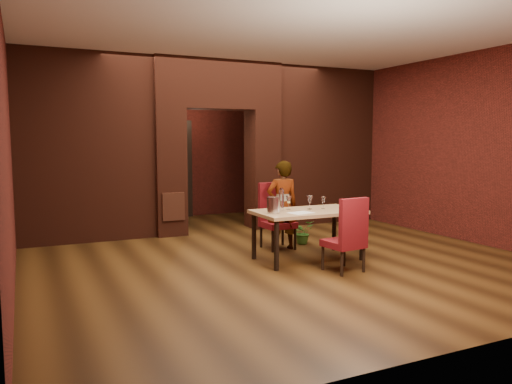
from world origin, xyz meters
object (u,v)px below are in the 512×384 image
chair_near (344,234)px  wine_bucket (273,205)px  water_bottle (281,199)px  potted_plant (303,232)px  wine_glass_a (289,203)px  chair_far (278,216)px  wine_glass_b (310,202)px  dining_table (308,235)px  wine_glass_c (323,203)px  person_seated (282,205)px

chair_near → wine_bucket: (-0.67, 0.71, 0.34)m
water_bottle → potted_plant: water_bottle is taller
wine_glass_a → potted_plant: wine_glass_a is taller
chair_far → water_bottle: (-0.32, -0.70, 0.36)m
chair_far → wine_glass_a: (-0.18, -0.66, 0.30)m
chair_near → wine_glass_b: (-0.01, 0.84, 0.33)m
chair_far → wine_glass_b: 0.82m
dining_table → chair_far: (-0.05, 0.83, 0.16)m
chair_near → potted_plant: (0.41, 1.74, -0.30)m
chair_far → chair_near: (0.14, -1.59, -0.03)m
wine_glass_c → dining_table: bearing=-171.6°
wine_bucket → water_bottle: (0.22, 0.17, 0.05)m
wine_bucket → water_bottle: water_bottle is taller
wine_glass_b → potted_plant: 1.18m
dining_table → potted_plant: (0.50, 0.99, -0.17)m
chair_near → wine_glass_b: 0.90m
wine_glass_a → wine_glass_b: (0.30, -0.09, -0.00)m
person_seated → wine_bucket: bearing=61.6°
dining_table → wine_glass_b: size_ratio=7.68×
wine_glass_a → wine_bucket: (-0.36, -0.22, 0.01)m
wine_glass_b → chair_far: bearing=99.5°
chair_near → wine_glass_c: size_ratio=5.45×
wine_glass_c → water_bottle: size_ratio=0.56×
wine_glass_c → person_seated: bearing=112.5°
wine_glass_a → wine_glass_c: (0.51, -0.13, -0.01)m
water_bottle → chair_far: bearing=65.7°
person_seated → wine_glass_c: size_ratio=7.73×
wine_bucket → water_bottle: bearing=38.6°
wine_glass_a → potted_plant: size_ratio=0.52×
wine_glass_b → wine_glass_c: size_ratio=1.10×
wine_glass_b → chair_near: bearing=-89.0°
wine_glass_a → water_bottle: (-0.14, -0.04, 0.06)m
wine_bucket → wine_glass_a: bearing=31.0°
chair_far → person_seated: (0.04, -0.07, 0.18)m
wine_glass_c → water_bottle: 0.66m
water_bottle → wine_glass_a: bearing=16.5°
dining_table → wine_glass_b: 0.48m
chair_far → wine_glass_c: chair_far is taller
chair_near → person_seated: person_seated is taller
person_seated → potted_plant: (0.52, 0.23, -0.51)m
person_seated → water_bottle: bearing=67.7°
wine_glass_b → water_bottle: (-0.44, 0.05, 0.06)m
chair_far → wine_glass_b: size_ratio=5.21×
wine_glass_c → water_bottle: (-0.65, 0.09, 0.07)m
wine_glass_b → water_bottle: water_bottle is taller
chair_near → wine_bucket: 1.04m
wine_glass_a → wine_glass_c: size_ratio=1.11×
chair_near → person_seated: 1.53m
dining_table → potted_plant: 1.12m
wine_bucket → potted_plant: (1.09, 1.03, -0.64)m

